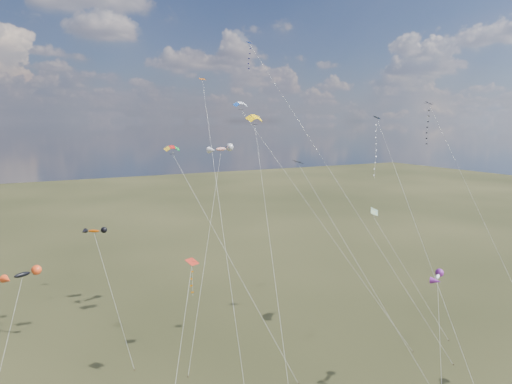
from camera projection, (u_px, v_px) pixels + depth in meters
name	position (u px, v px, depth m)	size (l,w,h in m)	color
diamond_black_high	(434.00, 135.00, 61.58)	(3.61, 17.85, 30.22)	black
diamond_navy_tall	(266.00, 81.00, 66.40)	(11.31, 30.82, 39.36)	#091848
diamond_black_mid	(331.00, 217.00, 50.80)	(9.20, 13.47, 23.17)	black
diamond_red_low	(192.00, 283.00, 48.62)	(6.33, 9.23, 12.99)	red
diamond_navy_right	(380.00, 157.00, 54.58)	(4.25, 21.06, 28.20)	#0A1E51
diamond_orange_center	(217.00, 184.00, 49.02)	(6.59, 26.86, 32.90)	#CB5D0C
parafoil_yellow	(255.00, 118.00, 60.99)	(9.63, 24.74, 28.82)	#F2B706
parafoil_blue_white	(242.00, 105.00, 64.92)	(13.02, 23.57, 30.68)	#1B4FB4
parafoil_striped	(375.00, 210.00, 60.97)	(6.48, 10.39, 16.56)	gold
parafoil_tricolor	(173.00, 149.00, 56.34)	(8.70, 18.10, 24.92)	yellow
novelty_black_orange	(22.00, 275.00, 49.08)	(5.49, 7.15, 11.82)	black
novelty_orange_black	(94.00, 231.00, 56.71)	(3.69, 11.31, 14.55)	#C14503
novelty_white_purple	(438.00, 277.00, 46.38)	(5.52, 6.25, 12.41)	white
novelty_redwhite_stripe	(221.00, 149.00, 65.08)	(13.08, 17.24, 24.35)	red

